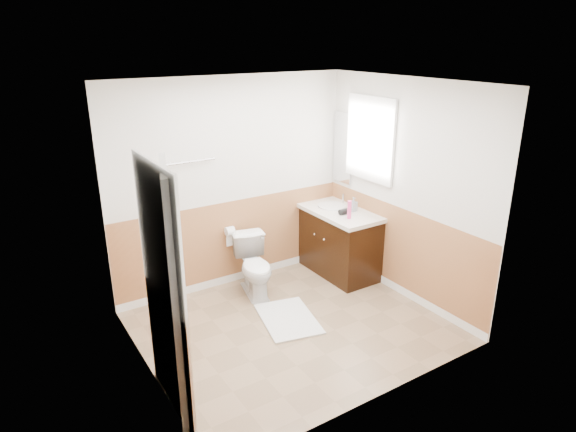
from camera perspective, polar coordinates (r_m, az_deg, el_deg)
floor at (r=5.41m, az=0.55°, el=-12.52°), size 3.00×3.00×0.00m
ceiling at (r=4.58m, az=0.66°, el=14.92°), size 3.00×3.00×0.00m
wall_back at (r=5.93m, az=-6.32°, el=3.63°), size 3.00×0.00×3.00m
wall_front at (r=3.91m, az=11.14°, el=-5.38°), size 3.00×0.00×3.00m
wall_left at (r=4.28m, az=-16.50°, el=-3.63°), size 0.00×3.00×3.00m
wall_right at (r=5.77m, az=13.16°, el=2.77°), size 0.00×3.00×3.00m
wainscot_back at (r=6.17m, az=-6.01°, el=-3.10°), size 3.00×0.00×3.00m
wainscot_front at (r=4.29m, az=10.35°, el=-14.43°), size 3.00×0.00×3.00m
wainscot_left at (r=4.62m, az=-15.44°, el=-12.17°), size 0.00×2.60×2.60m
wainscot_right at (r=6.02m, az=12.53°, el=-4.08°), size 0.00×2.60×2.60m
toilet at (r=5.91m, az=-3.80°, el=-5.75°), size 0.53×0.75×0.69m
bath_mat at (r=5.52m, az=0.01°, el=-11.66°), size 0.72×0.90×0.02m
vanity_cabinet at (r=6.43m, az=5.73°, el=-3.08°), size 0.55×1.10×0.80m
vanity_knob_left at (r=6.13m, az=4.14°, el=-2.69°), size 0.03×0.03×0.03m
vanity_knob_right at (r=6.28m, az=3.06°, el=-2.10°), size 0.03×0.03×0.03m
countertop at (r=6.27m, az=5.79°, el=0.48°), size 0.60×1.15×0.05m
sink_basin at (r=6.38m, az=5.04°, el=1.17°), size 0.36×0.36×0.02m
faucet at (r=6.47m, az=6.32°, el=1.95°), size 0.02×0.02×0.14m
lotion_bottle at (r=5.95m, az=7.01°, el=0.71°), size 0.05×0.05×0.22m
soap_dispenser at (r=6.22m, az=7.47°, el=1.35°), size 0.08×0.09×0.17m
hair_dryer_body at (r=6.11m, az=6.45°, el=0.52°), size 0.14×0.07×0.07m
hair_dryer_handle at (r=6.13m, az=5.97°, el=0.32°), size 0.03×0.03×0.07m
mirror_panel at (r=6.47m, az=6.26°, el=7.74°), size 0.02×0.35×0.90m
window_frame at (r=6.04m, az=9.35°, el=8.68°), size 0.04×0.80×1.00m
window_glass at (r=6.05m, az=9.46°, el=8.69°), size 0.01×0.70×0.90m
door at (r=4.01m, az=-12.89°, el=-8.57°), size 0.29×0.78×2.04m
door_frame at (r=3.98m, az=-13.94°, el=-8.69°), size 0.02×0.92×2.10m
door_knob at (r=4.34m, az=-13.61°, el=-7.39°), size 0.06×0.06×0.06m
towel_bar at (r=5.58m, az=-11.28°, el=6.06°), size 0.62×0.02×0.02m
tp_holder_bar at (r=6.00m, az=-6.66°, el=-1.72°), size 0.14×0.02×0.02m
tp_roll at (r=6.00m, az=-6.66°, el=-1.72°), size 0.10×0.11×0.11m
tp_sheet at (r=6.05m, az=-6.62°, el=-2.69°), size 0.10×0.01×0.16m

